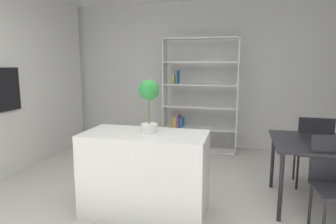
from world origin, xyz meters
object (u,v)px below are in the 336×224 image
(kitchen_island, at_px, (145,174))
(potted_plant_on_island, at_px, (149,99))
(built_in_oven, at_px, (3,90))
(dining_table, at_px, (325,148))
(open_bookshelf, at_px, (198,97))
(dining_chair_far, at_px, (313,147))

(kitchen_island, bearing_deg, potted_plant_on_island, 30.45)
(kitchen_island, height_order, potted_plant_on_island, potted_plant_on_island)
(built_in_oven, height_order, dining_table, built_in_oven)
(open_bookshelf, distance_m, dining_chair_far, 2.20)
(open_bookshelf, relative_size, dining_chair_far, 2.17)
(potted_plant_on_island, bearing_deg, dining_table, 17.32)
(built_in_oven, distance_m, dining_chair_far, 4.19)
(potted_plant_on_island, distance_m, open_bookshelf, 2.45)
(open_bookshelf, bearing_deg, dining_chair_far, -38.68)
(open_bookshelf, height_order, dining_chair_far, open_bookshelf)
(built_in_oven, xyz_separation_m, open_bookshelf, (2.40, 1.94, -0.25))
(kitchen_island, bearing_deg, dining_chair_far, 30.69)
(potted_plant_on_island, bearing_deg, dining_chair_far, 30.70)
(dining_table, bearing_deg, kitchen_island, -162.35)
(dining_table, xyz_separation_m, dining_chair_far, (-0.00, 0.51, -0.13))
(built_in_oven, distance_m, potted_plant_on_island, 2.31)
(dining_chair_far, bearing_deg, dining_table, 93.05)
(potted_plant_on_island, bearing_deg, open_bookshelf, 86.61)
(dining_table, bearing_deg, open_bookshelf, 132.19)
(kitchen_island, bearing_deg, built_in_oven, 166.97)
(built_in_oven, bearing_deg, kitchen_island, -13.03)
(built_in_oven, height_order, potted_plant_on_island, built_in_oven)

